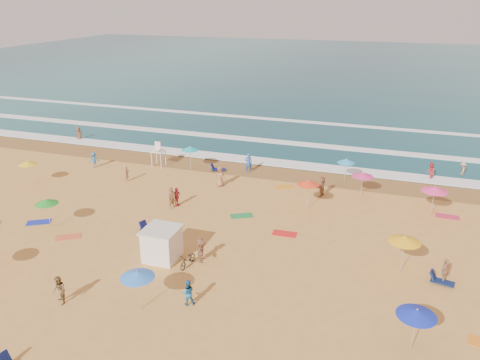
% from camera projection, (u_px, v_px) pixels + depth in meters
% --- Properties ---
extents(ground, '(220.00, 220.00, 0.00)m').
position_uv_depth(ground, '(214.00, 228.00, 33.81)').
color(ground, gold).
rests_on(ground, ground).
extents(ocean, '(220.00, 140.00, 0.18)m').
position_uv_depth(ocean, '(347.00, 68.00, 107.86)').
color(ocean, '#0C4756').
rests_on(ocean, ground).
extents(wet_sand, '(220.00, 220.00, 0.00)m').
position_uv_depth(wet_sand, '(262.00, 171.00, 44.83)').
color(wet_sand, olive).
rests_on(wet_sand, ground).
extents(surf_foam, '(200.00, 18.70, 0.05)m').
position_uv_depth(surf_foam, '(283.00, 144.00, 52.57)').
color(surf_foam, white).
rests_on(surf_foam, ground).
extents(cabana, '(2.00, 2.00, 2.00)m').
position_uv_depth(cabana, '(162.00, 245.00, 29.57)').
color(cabana, white).
rests_on(cabana, ground).
extents(cabana_roof, '(2.20, 2.20, 0.12)m').
position_uv_depth(cabana_roof, '(161.00, 230.00, 29.18)').
color(cabana_roof, silver).
rests_on(cabana_roof, cabana).
extents(bicycle, '(0.78, 1.72, 0.87)m').
position_uv_depth(bicycle, '(188.00, 260.00, 28.95)').
color(bicycle, black).
rests_on(bicycle, ground).
extents(lifeguard_stand, '(1.20, 1.20, 2.10)m').
position_uv_depth(lifeguard_stand, '(158.00, 156.00, 45.76)').
color(lifeguard_stand, white).
rests_on(lifeguard_stand, ground).
extents(beach_umbrellas, '(54.35, 24.11, 0.81)m').
position_uv_depth(beach_umbrellas, '(230.00, 198.00, 33.43)').
color(beach_umbrellas, '#FF3D1A').
rests_on(beach_umbrellas, ground).
extents(loungers, '(49.03, 27.76, 0.34)m').
position_uv_depth(loungers, '(275.00, 272.00, 28.13)').
color(loungers, '#0E1747').
rests_on(loungers, ground).
extents(towels, '(44.22, 26.12, 0.03)m').
position_uv_depth(towels, '(200.00, 253.00, 30.57)').
color(towels, red).
rests_on(towels, ground).
extents(beachgoers, '(41.94, 29.16, 2.12)m').
position_uv_depth(beachgoers, '(226.00, 192.00, 38.07)').
color(beachgoers, '#A56D4C').
rests_on(beachgoers, ground).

